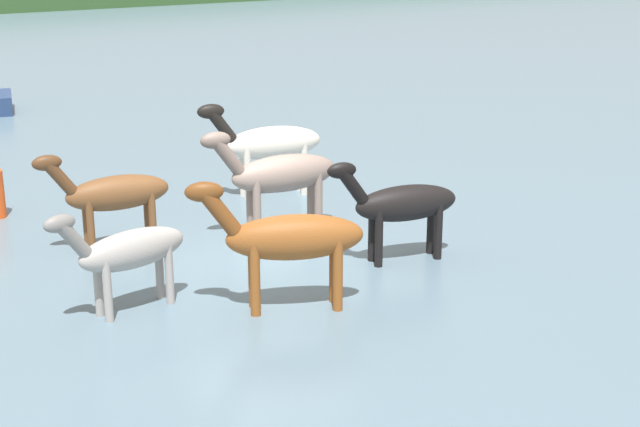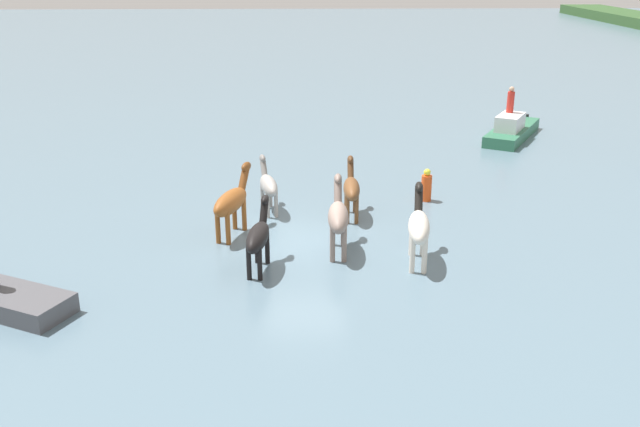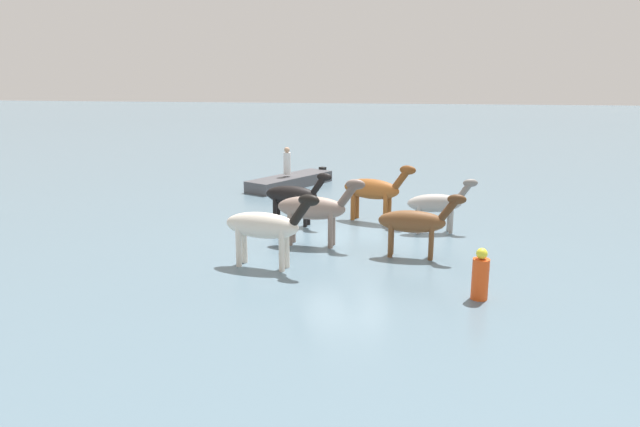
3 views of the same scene
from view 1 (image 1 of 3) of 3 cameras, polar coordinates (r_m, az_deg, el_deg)
The scene contains 7 objects.
ground_plane at distance 16.09m, azimuth -3.30°, elevation -2.55°, with size 194.30×194.30×0.00m, color slate.
horse_chestnut_trailing at distance 13.92m, azimuth -11.32°, elevation -2.18°, with size 2.16×0.85×1.67m.
horse_gray_outer at distance 16.90m, azimuth -2.41°, elevation 2.34°, with size 2.52×0.66×1.96m.
horse_dun_straggler at distance 15.64m, azimuth 4.85°, elevation 0.57°, with size 2.28×0.77×1.76m.
horse_dark_mare at distance 16.51m, azimuth -12.14°, elevation 1.15°, with size 2.25×0.57×1.75m.
horse_pinto_flank at distance 19.11m, azimuth -3.04°, elevation 4.16°, with size 2.52×0.84×1.95m.
horse_mid_herd at distance 13.68m, azimuth -1.87°, elevation -1.46°, with size 2.51×1.21×1.97m.
Camera 1 is at (-6.23, -13.72, 5.65)m, focal length 54.08 mm.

